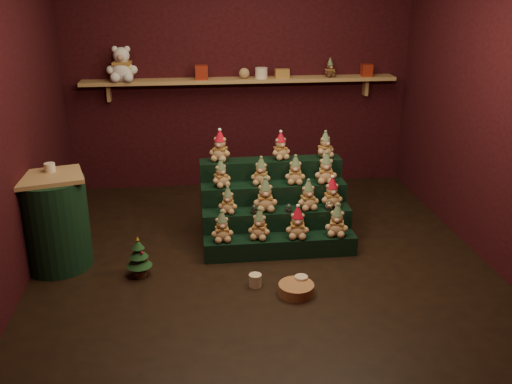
{
  "coord_description": "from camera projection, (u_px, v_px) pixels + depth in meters",
  "views": [
    {
      "loc": [
        -0.59,
        -4.66,
        2.41
      ],
      "look_at": [
        -0.01,
        0.25,
        0.54
      ],
      "focal_mm": 40.0,
      "sensor_mm": 36.0,
      "label": 1
    }
  ],
  "objects": [
    {
      "name": "teddy_6",
      "position": [
        308.0,
        195.0,
        5.32
      ],
      "size": [
        0.23,
        0.21,
        0.28
      ],
      "primitive_type": null,
      "rotation": [
        0.0,
        0.0,
        0.14
      ],
      "color": "tan",
      "rests_on": "riser_tier_midfront"
    },
    {
      "name": "teddy_7",
      "position": [
        332.0,
        193.0,
        5.37
      ],
      "size": [
        0.22,
        0.2,
        0.29
      ],
      "primitive_type": null,
      "rotation": [
        0.0,
        0.0,
        0.07
      ],
      "color": "tan",
      "rests_on": "riser_tier_midfront"
    },
    {
      "name": "scarf_gift_box",
      "position": [
        282.0,
        73.0,
        6.53
      ],
      "size": [
        0.16,
        0.1,
        0.1
      ],
      "primitive_type": "cube",
      "color": "#CC5D1C",
      "rests_on": "back_shelf"
    },
    {
      "name": "gift_tin_cream",
      "position": [
        261.0,
        73.0,
        6.5
      ],
      "size": [
        0.14,
        0.14,
        0.12
      ],
      "primitive_type": "cylinder",
      "color": "beige",
      "rests_on": "back_shelf"
    },
    {
      "name": "snow_globe_a",
      "position": [
        254.0,
        209.0,
        5.25
      ],
      "size": [
        0.06,
        0.06,
        0.09
      ],
      "color": "black",
      "rests_on": "riser_tier_midfront"
    },
    {
      "name": "riser_tier_midback",
      "position": [
        273.0,
        210.0,
        5.58
      ],
      "size": [
        1.4,
        0.22,
        0.54
      ],
      "primitive_type": "cube",
      "color": "black",
      "rests_on": "ground"
    },
    {
      "name": "teddy_12",
      "position": [
        220.0,
        146.0,
        5.54
      ],
      "size": [
        0.27,
        0.26,
        0.3
      ],
      "primitive_type": null,
      "rotation": [
        0.0,
        0.0,
        -0.38
      ],
      "color": "tan",
      "rests_on": "riser_tier_back"
    },
    {
      "name": "mug_right",
      "position": [
        301.0,
        282.0,
        4.69
      ],
      "size": [
        0.11,
        0.11,
        0.11
      ],
      "primitive_type": "cylinder",
      "color": "beige",
      "rests_on": "ground"
    },
    {
      "name": "white_bear",
      "position": [
        122.0,
        59.0,
        6.26
      ],
      "size": [
        0.36,
        0.33,
        0.48
      ],
      "primitive_type": null,
      "rotation": [
        0.0,
        0.0,
        -0.05
      ],
      "color": "white",
      "rests_on": "back_shelf"
    },
    {
      "name": "teddy_11",
      "position": [
        326.0,
        168.0,
        5.47
      ],
      "size": [
        0.24,
        0.22,
        0.3
      ],
      "primitive_type": null,
      "rotation": [
        0.0,
        0.0,
        -0.14
      ],
      "color": "tan",
      "rests_on": "riser_tier_midback"
    },
    {
      "name": "teddy_5",
      "position": [
        265.0,
        195.0,
        5.28
      ],
      "size": [
        0.23,
        0.21,
        0.31
      ],
      "primitive_type": null,
      "rotation": [
        0.0,
        0.0,
        -0.03
      ],
      "color": "tan",
      "rests_on": "riser_tier_midfront"
    },
    {
      "name": "gift_tin_red_a",
      "position": [
        201.0,
        72.0,
        6.42
      ],
      "size": [
        0.14,
        0.14,
        0.16
      ],
      "primitive_type": "cube",
      "color": "#9C2B18",
      "rests_on": "back_shelf"
    },
    {
      "name": "shelf_plush_ball",
      "position": [
        244.0,
        73.0,
        6.48
      ],
      "size": [
        0.12,
        0.12,
        0.12
      ],
      "primitive_type": "sphere",
      "color": "tan",
      "rests_on": "back_shelf"
    },
    {
      "name": "riser_tier_front",
      "position": [
        280.0,
        246.0,
        5.23
      ],
      "size": [
        1.4,
        0.22,
        0.18
      ],
      "primitive_type": "cube",
      "color": "black",
      "rests_on": "ground"
    },
    {
      "name": "teddy_2",
      "position": [
        298.0,
        222.0,
        5.15
      ],
      "size": [
        0.24,
        0.22,
        0.3
      ],
      "primitive_type": null,
      "rotation": [
        0.0,
        0.0,
        -0.15
      ],
      "color": "tan",
      "rests_on": "riser_tier_front"
    },
    {
      "name": "brown_bear",
      "position": [
        330.0,
        68.0,
        6.56
      ],
      "size": [
        0.18,
        0.17,
        0.21
      ],
      "primitive_type": null,
      "rotation": [
        0.0,
        0.0,
        0.31
      ],
      "color": "#442916",
      "rests_on": "back_shelf"
    },
    {
      "name": "mini_christmas_tree",
      "position": [
        139.0,
        257.0,
        4.83
      ],
      "size": [
        0.22,
        0.22,
        0.37
      ],
      "rotation": [
        0.0,
        0.0,
        -0.09
      ],
      "color": "#483119",
      "rests_on": "ground"
    },
    {
      "name": "teddy_10",
      "position": [
        295.0,
        170.0,
        5.45
      ],
      "size": [
        0.22,
        0.21,
        0.27
      ],
      "primitive_type": null,
      "rotation": [
        0.0,
        0.0,
        -0.17
      ],
      "color": "tan",
      "rests_on": "riser_tier_midback"
    },
    {
      "name": "teddy_0",
      "position": [
        222.0,
        226.0,
        5.09
      ],
      "size": [
        0.21,
        0.19,
        0.28
      ],
      "primitive_type": null,
      "rotation": [
        0.0,
        0.0,
        0.07
      ],
      "color": "tan",
      "rests_on": "riser_tier_front"
    },
    {
      "name": "teddy_13",
      "position": [
        281.0,
        146.0,
        5.59
      ],
      "size": [
        0.23,
        0.22,
        0.27
      ],
      "primitive_type": null,
      "rotation": [
        0.0,
        0.0,
        0.33
      ],
      "color": "tan",
      "rests_on": "riser_tier_back"
    },
    {
      "name": "teddy_4",
      "position": [
        228.0,
        200.0,
        5.24
      ],
      "size": [
        0.21,
        0.19,
        0.25
      ],
      "primitive_type": null,
      "rotation": [
        0.0,
        0.0,
        -0.2
      ],
      "color": "tan",
      "rests_on": "riser_tier_midfront"
    },
    {
      "name": "right_wall",
      "position": [
        494.0,
        100.0,
        4.97
      ],
      "size": [
        0.1,
        4.0,
        2.8
      ],
      "primitive_type": "cube",
      "color": "black",
      "rests_on": "ground"
    },
    {
      "name": "riser_tier_back",
      "position": [
        270.0,
        193.0,
        5.75
      ],
      "size": [
        1.4,
        0.22,
        0.72
      ],
      "primitive_type": "cube",
      "color": "black",
      "rests_on": "ground"
    },
    {
      "name": "ground",
      "position": [
        261.0,
        256.0,
        5.25
      ],
      "size": [
        4.0,
        4.0,
        0.0
      ],
      "primitive_type": "plane",
      "color": "black",
      "rests_on": "ground"
    },
    {
      "name": "front_wall",
      "position": [
        313.0,
        192.0,
        2.85
      ],
      "size": [
        4.0,
        0.1,
        2.8
      ],
      "primitive_type": "cube",
      "color": "black",
      "rests_on": "ground"
    },
    {
      "name": "teddy_3",
      "position": [
        337.0,
        220.0,
        5.2
      ],
      "size": [
        0.26,
        0.25,
        0.3
      ],
      "primitive_type": null,
      "rotation": [
        0.0,
        0.0,
        -0.31
      ],
      "color": "tan",
      "rests_on": "riser_tier_front"
    },
    {
      "name": "teddy_8",
      "position": [
        221.0,
        173.0,
        5.38
      ],
      "size": [
        0.24,
        0.23,
        0.26
      ],
      "primitive_type": null,
      "rotation": [
        0.0,
        0.0,
        0.45
      ],
      "color": "tan",
      "rests_on": "riser_tier_midback"
    },
    {
      "name": "back_wall",
      "position": [
        239.0,
        69.0,
        6.65
      ],
      "size": [
        4.0,
        0.1,
        2.8
      ],
      "primitive_type": "cube",
      "color": "black",
      "rests_on": "ground"
    },
    {
      "name": "wicker_basket",
      "position": [
        296.0,
        289.0,
        4.6
      ],
      "size": [
        0.38,
        0.38,
        0.09
      ],
      "primitive_type": "cylinder",
      "rotation": [
        0.0,
        0.0,
        0.39
      ],
      "color": "#A57042",
      "rests_on": "ground"
    },
    {
      "name": "teddy_9",
      "position": [
        261.0,
        171.0,
        5.43
      ],
      "size": [
        0.24,
        0.23,
        0.27
      ],
      "primitive_type": null,
      "rotation": [
        0.0,
        0.0,
        -0.35
      ],
      "color": "tan",
      "rests_on": "riser_tier_midback"
    },
    {
      "name": "mug_left",
      "position": [
        255.0,
        280.0,
        4.72
      ],
      "size": [
        0.11,
        0.11,
        0.11
      ],
      "primitive_type": "cylinder",
      "color": "beige",
      "rests_on": "ground"
    },
    {
      "name": "side_table",
      "position": [
        54.0,
        222.0,
        4.93
      ],
      "size": [
        0.65,
        0.59,
        0.85
      ],
      "rotation": [
        0.0,
        0.0,
        0.26
      ],
      "color": "tan",
      "rests_on": "ground"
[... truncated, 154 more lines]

